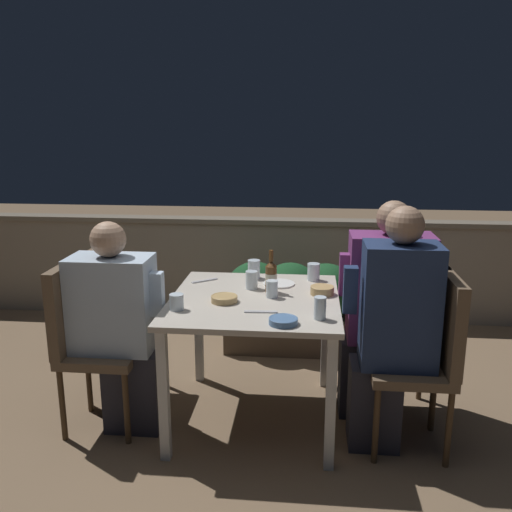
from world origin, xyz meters
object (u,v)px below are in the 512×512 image
Objects in this scene: potted_plant at (97,309)px; person_blue_shirt at (120,328)px; chair_left_near at (85,331)px; chair_right_far at (417,324)px; beer_bottle at (271,276)px; person_purple_stripe at (382,311)px; chair_left_far at (109,312)px; person_navy_jumper at (392,329)px; chair_right_near at (430,347)px.

person_blue_shirt is at bearing -60.29° from potted_plant.
chair_left_near is at bearing -180.00° from person_blue_shirt.
beer_bottle reaches higher than chair_right_far.
person_purple_stripe is at bearing 2.79° from beer_bottle.
potted_plant is at bearing 119.71° from person_blue_shirt.
chair_right_far is 1.46× the size of potted_plant.
chair_left_far is 1.03m from beer_bottle.
person_blue_shirt reaches higher than chair_left_far.
person_purple_stripe reaches higher than person_blue_shirt.
person_purple_stripe is 0.67m from beer_bottle.
person_purple_stripe is at bearing -0.57° from chair_left_far.
person_purple_stripe is at bearing 180.00° from chair_right_far.
chair_left_near is 0.73× the size of person_navy_jumper.
chair_left_near is 1.85m from chair_right_near.
beer_bottle is (-0.64, -0.03, 0.20)m from person_purple_stripe.
chair_right_near is 0.33m from chair_right_far.
chair_left_near is at bearing -165.80° from beer_bottle.
chair_right_far is (1.83, -0.02, 0.00)m from chair_left_far.
person_navy_jumper is 1.37× the size of chair_right_far.
chair_right_far is 0.74× the size of person_purple_stripe.
person_navy_jumper reaches higher than chair_left_far.
chair_right_far is 3.81× the size of beer_bottle.
chair_left_near is 0.21m from person_blue_shirt.
chair_right_near is 0.74× the size of person_purple_stripe.
chair_right_near is at bearing 0.00° from person_navy_jumper.
beer_bottle is (-0.84, 0.30, 0.27)m from chair_right_near.
person_navy_jumper is 1.02× the size of person_purple_stripe.
person_navy_jumper is 0.40m from chair_right_far.
chair_left_near and chair_right_far have the same top height.
potted_plant is at bearing 156.33° from beer_bottle.
person_purple_stripe is 5.13× the size of beer_bottle.
chair_left_near is 1.08m from beer_bottle.
person_purple_stripe is (1.45, 0.29, 0.05)m from person_blue_shirt.
chair_right_near is at bearing -1.38° from chair_left_near.
chair_right_near is 0.22m from person_navy_jumper.
person_purple_stripe is at bearing -15.42° from potted_plant.
person_blue_shirt reaches higher than chair_right_near.
chair_right_far is at bearing 90.48° from chair_right_near.
person_blue_shirt reaches higher than potted_plant.
chair_left_far is at bearing -60.90° from potted_plant.
person_navy_jumper reaches higher than person_blue_shirt.
person_navy_jumper is at bearing -25.14° from beer_bottle.
beer_bottle is (-0.64, 0.30, 0.18)m from person_navy_jumper.
potted_plant is (-2.11, 0.53, -0.17)m from chair_right_far.
beer_bottle is 1.46m from potted_plant.
person_blue_shirt is 0.88m from beer_bottle.
chair_left_near is at bearing 178.62° from chair_right_near.
chair_left_near is 0.30m from chair_left_far.
beer_bottle is at bearing 14.20° from chair_left_near.
chair_right_near is at bearing -58.54° from person_purple_stripe.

